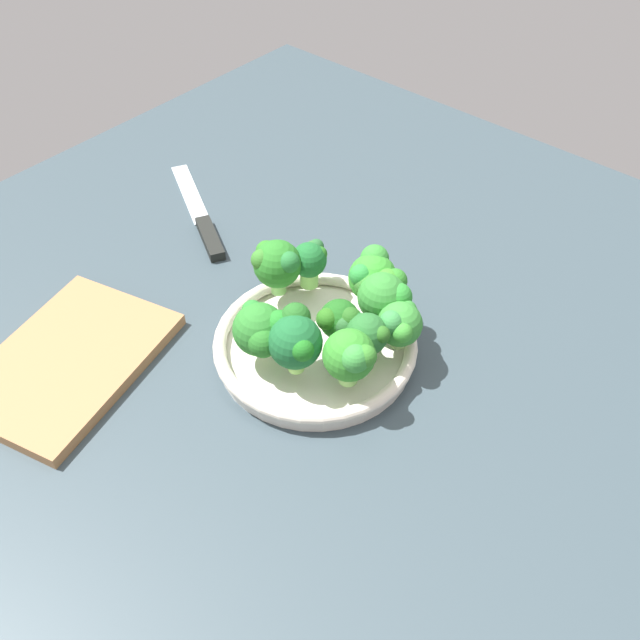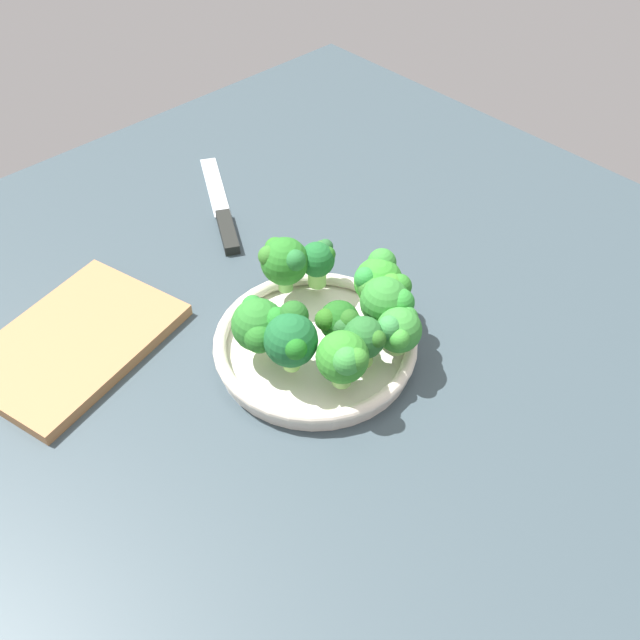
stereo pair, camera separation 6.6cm
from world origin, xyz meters
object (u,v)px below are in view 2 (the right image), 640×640
object	(u,v)px
broccoli_floret_4	(318,260)
broccoli_floret_9	(389,299)
broccoli_floret_0	(339,322)
broccoli_floret_1	(292,336)
broccoli_floret_8	(260,326)
broccoli_floret_7	(363,338)
broccoli_floret_2	(378,280)
knife	(223,215)
broccoli_floret_6	(344,358)
cutting_board	(74,342)
bowl	(320,345)
broccoli_floret_5	(284,261)
broccoli_floret_3	(399,329)

from	to	relation	value
broccoli_floret_4	broccoli_floret_9	distance (cm)	11.65
broccoli_floret_0	broccoli_floret_1	bearing A→B (deg)	168.37
broccoli_floret_4	broccoli_floret_8	xyz separation A→B (cm)	(-13.30, -4.07, -0.12)
broccoli_floret_7	broccoli_floret_9	xyz separation A→B (cm)	(6.74, 2.27, 0.33)
broccoli_floret_2	knife	distance (cm)	32.63
broccoli_floret_4	knife	xyz separation A→B (cm)	(1.92, 23.88, -6.53)
broccoli_floret_4	broccoli_floret_6	bearing A→B (deg)	-123.92
broccoli_floret_0	cutting_board	world-z (taller)	broccoli_floret_0
broccoli_floret_0	broccoli_floret_7	bearing A→B (deg)	-89.39
broccoli_floret_7	knife	size ratio (longest dim) A/B	0.27
bowl	broccoli_floret_1	bearing A→B (deg)	-169.93
broccoli_floret_5	broccoli_floret_0	bearing A→B (deg)	-98.21
broccoli_floret_3	bowl	bearing A→B (deg)	123.56
broccoli_floret_5	knife	distance (cm)	23.61
broccoli_floret_3	broccoli_floret_2	bearing A→B (deg)	60.84
broccoli_floret_7	broccoli_floret_5	bearing A→B (deg)	83.98
bowl	broccoli_floret_5	bearing A→B (deg)	74.33
bowl	broccoli_floret_7	xyz separation A→B (cm)	(1.05, -6.31, 5.38)
broccoli_floret_5	broccoli_floret_9	size ratio (longest dim) A/B	1.09
broccoli_floret_2	broccoli_floret_8	world-z (taller)	broccoli_floret_2
broccoli_floret_1	broccoli_floret_4	distance (cm)	14.91
broccoli_floret_2	broccoli_floret_3	xyz separation A→B (cm)	(-4.20, -7.52, -0.47)
broccoli_floret_5	broccoli_floret_8	size ratio (longest dim) A/B	1.09
broccoli_floret_2	broccoli_floret_9	xyz separation A→B (cm)	(-1.73, -3.53, 0.14)
bowl	broccoli_floret_0	xyz separation A→B (cm)	(1.01, -2.28, 5.09)
broccoli_floret_0	broccoli_floret_9	distance (cm)	7.04
knife	cutting_board	size ratio (longest dim) A/B	0.96
broccoli_floret_9	cutting_board	size ratio (longest dim) A/B	0.28
broccoli_floret_3	broccoli_floret_4	world-z (taller)	broccoli_floret_4
broccoli_floret_2	broccoli_floret_6	distance (cm)	14.57
broccoli_floret_1	broccoli_floret_7	xyz separation A→B (cm)	(6.46, -5.35, -0.87)
bowl	knife	distance (cm)	32.65
broccoli_floret_0	cutting_board	xyz separation A→B (cm)	(-23.18, 24.74, -5.83)
knife	broccoli_floret_0	bearing A→B (deg)	-102.88
broccoli_floret_0	broccoli_floret_9	world-z (taller)	broccoli_floret_9
broccoli_floret_7	broccoli_floret_2	bearing A→B (deg)	34.39
broccoli_floret_8	broccoli_floret_3	bearing A→B (deg)	-44.26
broccoli_floret_6	broccoli_floret_0	bearing A→B (deg)	50.19
broccoli_floret_5	broccoli_floret_8	xyz separation A→B (cm)	(-9.25, -6.31, -0.92)
broccoli_floret_7	broccoli_floret_9	world-z (taller)	broccoli_floret_9
broccoli_floret_1	knife	world-z (taller)	broccoli_floret_1
broccoli_floret_0	cutting_board	bearing A→B (deg)	133.14
broccoli_floret_1	broccoli_floret_9	bearing A→B (deg)	-13.14
broccoli_floret_2	broccoli_floret_4	xyz separation A→B (cm)	(-2.72, 8.08, -0.04)
broccoli_floret_9	broccoli_floret_1	bearing A→B (deg)	166.86
bowl	broccoli_floret_3	world-z (taller)	broccoli_floret_3
broccoli_floret_3	cutting_board	size ratio (longest dim) A/B	0.25
broccoli_floret_7	broccoli_floret_9	size ratio (longest dim) A/B	0.92
broccoli_floret_2	broccoli_floret_8	size ratio (longest dim) A/B	1.00
broccoli_floret_7	broccoli_floret_0	bearing A→B (deg)	90.61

